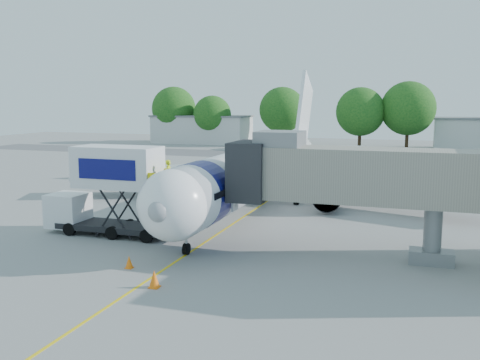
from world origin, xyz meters
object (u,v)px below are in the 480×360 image
(jet_bridge, at_px, (344,176))
(catering_hiloader, at_px, (109,191))
(aircraft, at_px, (259,169))
(ground_tug, at_px, (186,326))

(jet_bridge, bearing_deg, catering_hiloader, -179.99)
(aircraft, xyz_separation_m, ground_tug, (4.53, -23.70, -2.15))
(jet_bridge, bearing_deg, aircraft, 125.70)
(aircraft, distance_m, jet_bridge, 13.77)
(jet_bridge, xyz_separation_m, ground_tug, (-3.46, -12.58, -3.55))
(jet_bridge, distance_m, ground_tug, 13.52)
(aircraft, height_order, catering_hiloader, aircraft)
(jet_bridge, distance_m, catering_hiloader, 14.35)
(jet_bridge, bearing_deg, ground_tug, -105.40)
(ground_tug, bearing_deg, jet_bridge, 60.09)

